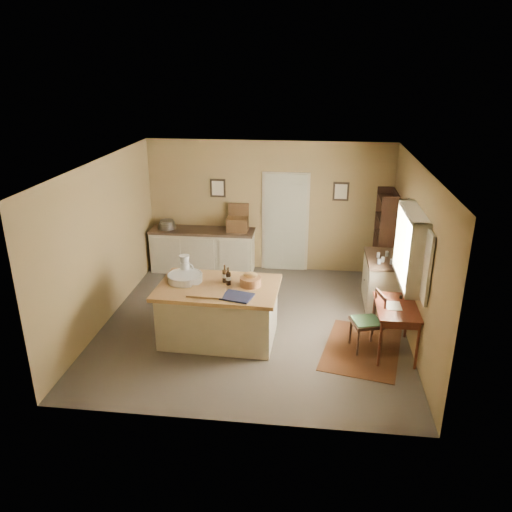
{
  "coord_description": "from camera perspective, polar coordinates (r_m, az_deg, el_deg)",
  "views": [
    {
      "loc": [
        0.91,
        -7.41,
        4.1
      ],
      "look_at": [
        0.01,
        0.19,
        1.15
      ],
      "focal_mm": 35.0,
      "sensor_mm": 36.0,
      "label": 1
    }
  ],
  "objects": [
    {
      "name": "ground",
      "position": [
        8.51,
        -0.22,
        -7.69
      ],
      "size": [
        5.0,
        5.0,
        0.0
      ],
      "primitive_type": "plane",
      "color": "brown",
      "rests_on": "ground"
    },
    {
      "name": "wall_back",
      "position": [
        10.32,
        1.45,
        5.63
      ],
      "size": [
        5.0,
        0.1,
        2.7
      ],
      "primitive_type": "cube",
      "color": "olive",
      "rests_on": "ground"
    },
    {
      "name": "wall_front",
      "position": [
        5.7,
        -3.32,
        -7.8
      ],
      "size": [
        5.0,
        0.1,
        2.7
      ],
      "primitive_type": "cube",
      "color": "olive",
      "rests_on": "ground"
    },
    {
      "name": "wall_left",
      "position": [
        8.61,
        -17.0,
        1.5
      ],
      "size": [
        0.1,
        5.0,
        2.7
      ],
      "primitive_type": "cube",
      "color": "olive",
      "rests_on": "ground"
    },
    {
      "name": "wall_right",
      "position": [
        8.06,
        17.7,
        0.1
      ],
      "size": [
        0.1,
        5.0,
        2.7
      ],
      "primitive_type": "cube",
      "color": "olive",
      "rests_on": "ground"
    },
    {
      "name": "ceiling",
      "position": [
        7.59,
        -0.25,
        10.47
      ],
      "size": [
        5.0,
        5.0,
        0.0
      ],
      "primitive_type": "plane",
      "color": "silver",
      "rests_on": "wall_back"
    },
    {
      "name": "door",
      "position": [
        10.35,
        3.36,
        3.95
      ],
      "size": [
        0.97,
        0.06,
        2.11
      ],
      "primitive_type": "cube",
      "color": "#B2B198",
      "rests_on": "ground"
    },
    {
      "name": "framed_prints",
      "position": [
        10.19,
        2.59,
        7.57
      ],
      "size": [
        2.82,
        0.02,
        0.38
      ],
      "color": "black",
      "rests_on": "ground"
    },
    {
      "name": "window",
      "position": [
        7.79,
        17.55,
        0.98
      ],
      "size": [
        0.25,
        1.99,
        1.12
      ],
      "color": "#C3B797",
      "rests_on": "ground"
    },
    {
      "name": "work_island",
      "position": [
        7.9,
        -4.33,
        -6.23
      ],
      "size": [
        1.9,
        1.27,
        1.2
      ],
      "rotation": [
        0.0,
        0.0,
        -0.03
      ],
      "color": "#C3B797",
      "rests_on": "ground"
    },
    {
      "name": "sideboard",
      "position": [
        10.51,
        -6.04,
        0.83
      ],
      "size": [
        2.16,
        0.61,
        1.18
      ],
      "color": "#C3B797",
      "rests_on": "ground"
    },
    {
      "name": "rug",
      "position": [
        7.98,
        12.01,
        -10.32
      ],
      "size": [
        1.41,
        1.79,
        0.01
      ],
      "primitive_type": "cube",
      "rotation": [
        0.0,
        0.0,
        -0.21
      ],
      "color": "#4D2610",
      "rests_on": "ground"
    },
    {
      "name": "writing_desk",
      "position": [
        7.72,
        15.73,
        -6.13
      ],
      "size": [
        0.6,
        0.98,
        0.82
      ],
      "color": "#38150C",
      "rests_on": "ground"
    },
    {
      "name": "desk_chair",
      "position": [
        7.77,
        12.48,
        -7.42
      ],
      "size": [
        0.53,
        0.53,
        0.92
      ],
      "primitive_type": null,
      "rotation": [
        0.0,
        0.0,
        0.27
      ],
      "color": "black",
      "rests_on": "ground"
    },
    {
      "name": "right_cabinet",
      "position": [
        9.27,
        14.2,
        -2.73
      ],
      "size": [
        0.61,
        1.1,
        0.99
      ],
      "color": "#C3B797",
      "rests_on": "ground"
    },
    {
      "name": "shelving_unit",
      "position": [
        10.01,
        14.66,
        1.92
      ],
      "size": [
        0.32,
        0.84,
        1.86
      ],
      "color": "black",
      "rests_on": "ground"
    }
  ]
}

